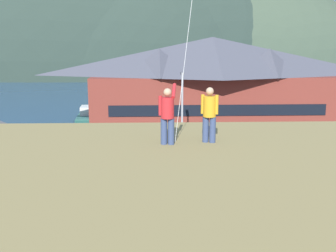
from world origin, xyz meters
name	(u,v)px	position (x,y,z in m)	size (l,w,h in m)	color
ground_plane	(151,225)	(0.00, 0.00, 0.00)	(600.00, 600.00, 0.00)	#66604C
parking_lot_pad	(152,193)	(0.00, 5.00, 0.05)	(40.00, 20.00, 0.10)	gray
bay_water	(153,94)	(0.00, 60.00, 0.01)	(360.00, 84.00, 0.03)	navy
far_hill_west_ridge	(81,76)	(-23.19, 108.94, 0.00)	(145.07, 46.39, 81.03)	#2D3D33
far_hill_east_peak	(132,74)	(-7.28, 116.01, 0.00)	(99.47, 62.15, 80.84)	#2D3D33
far_hill_center_saddle	(223,73)	(24.20, 117.05, 0.00)	(107.23, 49.25, 65.61)	#42513D
harbor_lodge	(212,86)	(6.47, 21.44, 5.79)	(26.89, 10.00, 10.93)	brown
wharf_dock	(117,118)	(-4.81, 32.13, 0.35)	(3.20, 10.39, 0.70)	#70604C
moored_boat_wharfside	(89,116)	(-8.52, 31.37, 0.72)	(3.30, 8.62, 2.16)	#23564C
parked_car_mid_row_far	(142,212)	(-0.48, -0.61, 1.06)	(4.35, 2.37, 1.82)	#B28923
parked_car_lone_by_shed	(310,166)	(12.12, 7.42, 1.06)	(4.30, 2.25, 1.82)	red
parked_car_front_row_silver	(54,178)	(-6.79, 5.47, 1.06)	(4.34, 2.35, 1.82)	red
parking_light_pole	(182,114)	(2.49, 10.55, 4.59)	(0.24, 0.78, 7.89)	#ADADB2
person_kite_flyer	(167,114)	(0.63, -9.35, 8.16)	(0.57, 0.64, 1.86)	#384770
person_companion	(209,113)	(1.95, -9.14, 8.15)	(0.53, 0.40, 1.74)	#384770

